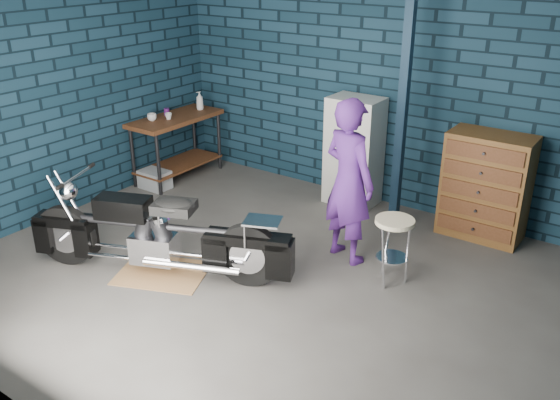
# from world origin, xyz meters

# --- Properties ---
(ground) EXTENTS (6.00, 6.00, 0.00)m
(ground) POSITION_xyz_m (0.00, 0.00, 0.00)
(ground) COLOR #4F4D4A
(ground) RESTS_ON ground
(room_walls) EXTENTS (6.02, 5.01, 2.71)m
(room_walls) POSITION_xyz_m (0.00, 0.55, 1.90)
(room_walls) COLOR #0E2331
(room_walls) RESTS_ON ground
(support_post) EXTENTS (0.10, 0.10, 2.70)m
(support_post) POSITION_xyz_m (0.55, 1.95, 1.35)
(support_post) COLOR #12273B
(support_post) RESTS_ON ground
(workbench) EXTENTS (0.60, 1.40, 0.91)m
(workbench) POSITION_xyz_m (-2.68, 1.58, 0.46)
(workbench) COLOR #5B301B
(workbench) RESTS_ON ground
(drip_mat) EXTENTS (1.08, 0.96, 0.01)m
(drip_mat) POSITION_xyz_m (-0.89, -0.53, 0.00)
(drip_mat) COLOR olive
(drip_mat) RESTS_ON ground
(motorcycle) EXTENTS (2.41, 1.49, 1.03)m
(motorcycle) POSITION_xyz_m (-0.89, -0.53, 0.52)
(motorcycle) COLOR black
(motorcycle) RESTS_ON ground
(person) EXTENTS (0.74, 0.59, 1.77)m
(person) POSITION_xyz_m (0.48, 0.88, 0.88)
(person) COLOR #4C1F75
(person) RESTS_ON ground
(storage_bin) EXTENTS (0.41, 0.29, 0.25)m
(storage_bin) POSITION_xyz_m (-2.66, 1.08, 0.13)
(storage_bin) COLOR #919499
(storage_bin) RESTS_ON ground
(locker) EXTENTS (0.65, 0.47, 1.40)m
(locker) POSITION_xyz_m (-0.19, 2.23, 0.70)
(locker) COLOR silver
(locker) RESTS_ON ground
(tool_chest) EXTENTS (0.92, 0.51, 1.23)m
(tool_chest) POSITION_xyz_m (1.51, 2.23, 0.61)
(tool_chest) COLOR brown
(tool_chest) RESTS_ON ground
(shop_stool) EXTENTS (0.49, 0.49, 0.70)m
(shop_stool) POSITION_xyz_m (1.11, 0.68, 0.35)
(shop_stool) COLOR #BFB491
(shop_stool) RESTS_ON ground
(cup_a) EXTENTS (0.16, 0.16, 0.10)m
(cup_a) POSITION_xyz_m (-2.79, 1.24, 0.96)
(cup_a) COLOR #BFB491
(cup_a) RESTS_ON workbench
(cup_b) EXTENTS (0.12, 0.12, 0.09)m
(cup_b) POSITION_xyz_m (-2.65, 1.42, 0.95)
(cup_b) COLOR #BFB491
(cup_b) RESTS_ON workbench
(mug_purple) EXTENTS (0.09, 0.09, 0.10)m
(mug_purple) POSITION_xyz_m (-2.81, 1.55, 0.96)
(mug_purple) COLOR #521863
(mug_purple) RESTS_ON workbench
(bottle) EXTENTS (0.13, 0.13, 0.27)m
(bottle) POSITION_xyz_m (-2.65, 2.06, 1.04)
(bottle) COLOR #919499
(bottle) RESTS_ON workbench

